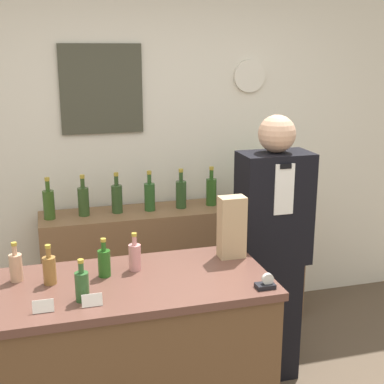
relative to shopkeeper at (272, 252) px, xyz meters
name	(u,v)px	position (x,y,z in m)	size (l,w,h in m)	color
back_wall	(149,146)	(-0.56, 1.05, 0.51)	(5.20, 0.09, 2.70)	silver
back_shelf	(177,267)	(-0.41, 0.79, -0.38)	(1.95, 0.39, 0.93)	brown
display_counter	(137,368)	(-0.93, -0.46, -0.36)	(1.33, 0.67, 0.97)	brown
shopkeeper	(272,252)	(0.00, 0.00, 0.00)	(0.43, 0.27, 1.69)	black
potted_plant	(268,178)	(0.31, 0.80, 0.27)	(0.26, 0.26, 0.34)	#9E998E
paper_bag	(232,227)	(-0.38, -0.29, 0.29)	(0.14, 0.09, 0.34)	tan
tape_dispenser	(266,283)	(-0.35, -0.71, 0.15)	(0.09, 0.06, 0.07)	black
price_card_left	(43,306)	(-1.36, -0.67, 0.15)	(0.09, 0.02, 0.06)	white
price_card_right	(92,300)	(-1.16, -0.67, 0.15)	(0.09, 0.02, 0.06)	white
counter_bottle_0	(16,266)	(-1.48, -0.30, 0.20)	(0.06, 0.06, 0.20)	tan
counter_bottle_1	(49,269)	(-1.33, -0.38, 0.20)	(0.06, 0.06, 0.20)	olive
counter_bottle_2	(82,285)	(-1.19, -0.60, 0.20)	(0.06, 0.06, 0.20)	#2F5B2C
counter_bottle_3	(104,262)	(-1.07, -0.36, 0.20)	(0.06, 0.06, 0.20)	#255A1C
counter_bottle_4	(135,256)	(-0.91, -0.33, 0.20)	(0.06, 0.06, 0.20)	#CF8A88
shelf_bottle_0	(49,203)	(-1.31, 0.78, 0.20)	(0.08, 0.08, 0.29)	#33541E
shelf_bottle_1	(83,200)	(-1.07, 0.80, 0.20)	(0.08, 0.08, 0.29)	#304B23
shelf_bottle_2	(117,198)	(-0.84, 0.80, 0.20)	(0.08, 0.08, 0.29)	#2D4A24
shelf_bottle_3	(150,196)	(-0.61, 0.79, 0.20)	(0.08, 0.08, 0.29)	#295424
shelf_bottle_4	(181,193)	(-0.37, 0.79, 0.20)	(0.08, 0.08, 0.29)	#2C4B24
shelf_bottle_5	(211,191)	(-0.14, 0.80, 0.20)	(0.08, 0.08, 0.29)	#2A541E
shelf_bottle_6	(242,189)	(0.09, 0.78, 0.20)	(0.08, 0.08, 0.29)	#2B551D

